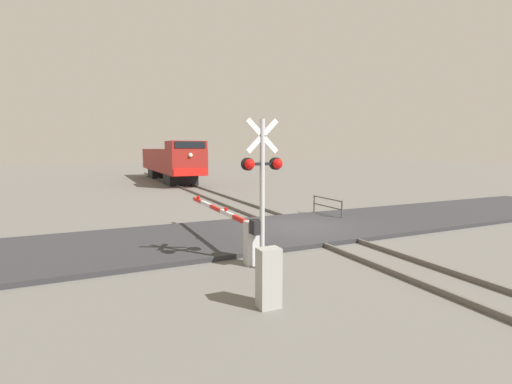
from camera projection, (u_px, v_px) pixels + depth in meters
The scene contains 9 objects.
ground_plane at pixel (301, 230), 15.36m from camera, with size 160.00×160.00×0.00m, color #605E59.
rail_track_left at pixel (286, 229), 15.05m from camera, with size 0.08×80.00×0.15m, color #59544C.
rail_track_right at pixel (316, 226), 15.65m from camera, with size 0.08×80.00×0.15m, color #59544C.
road_surface at pixel (301, 228), 15.35m from camera, with size 36.00×5.43×0.16m, color #2D2D30.
locomotive at pixel (170, 161), 38.54m from camera, with size 3.08×17.44×4.03m.
crossing_signal at pixel (263, 176), 10.02m from camera, with size 1.18×0.33×4.16m.
crossing_gate at pixel (239, 229), 11.47m from camera, with size 0.36×6.70×1.39m.
utility_cabinet at pixel (269, 278), 7.76m from camera, with size 0.47×0.35×1.28m, color #999993.
guard_railing at pixel (327, 205), 18.20m from camera, with size 0.08×2.38×0.95m.
Camera 1 is at (-8.00, -12.91, 3.34)m, focal length 25.95 mm.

